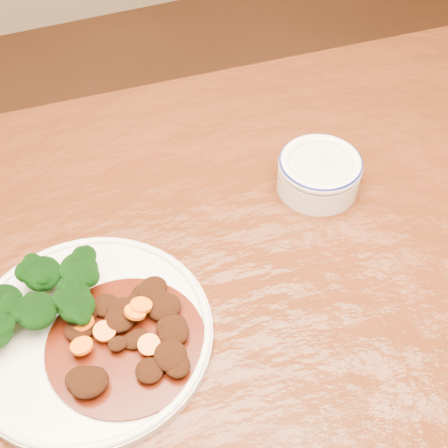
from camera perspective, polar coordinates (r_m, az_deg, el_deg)
name	(u,v)px	position (r m, az deg, el deg)	size (l,w,h in m)	color
dining_table	(261,318)	(0.86, 3.43, -8.54)	(1.55, 0.98, 0.75)	#4D1D0D
dinner_plate	(90,334)	(0.75, -12.18, -9.77)	(0.29, 0.29, 0.02)	white
broccoli_florets	(40,299)	(0.75, -16.45, -6.58)	(0.15, 0.10, 0.05)	#6A9E51
mince_stew	(131,333)	(0.73, -8.53, -9.84)	(0.18, 0.18, 0.03)	#491207
dip_bowl	(319,172)	(0.89, 8.70, 4.73)	(0.12, 0.12, 0.05)	white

